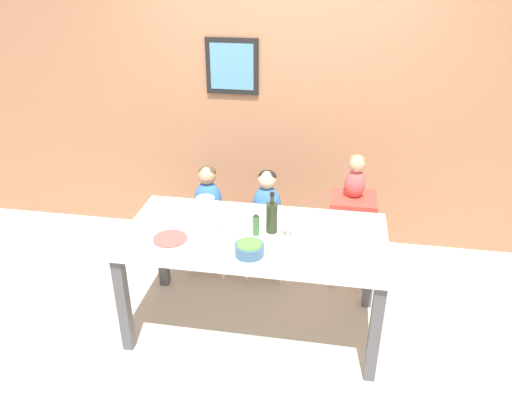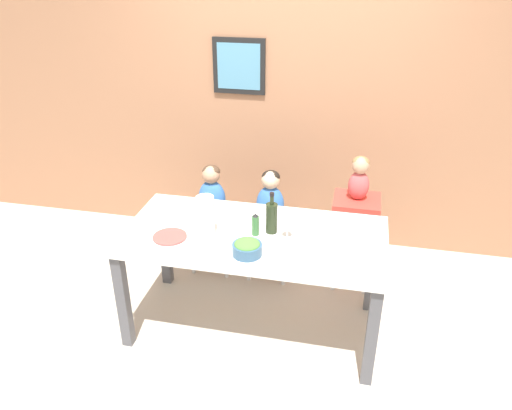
{
  "view_description": "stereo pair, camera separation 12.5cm",
  "coord_description": "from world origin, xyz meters",
  "px_view_note": "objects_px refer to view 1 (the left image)",
  "views": [
    {
      "loc": [
        0.49,
        -2.77,
        2.42
      ],
      "look_at": [
        0.0,
        0.06,
        0.94
      ],
      "focal_mm": 35.0,
      "sensor_mm": 36.0,
      "label": 1
    },
    {
      "loc": [
        0.61,
        -2.75,
        2.42
      ],
      "look_at": [
        0.0,
        0.06,
        0.94
      ],
      "focal_mm": 35.0,
      "sensor_mm": 36.0,
      "label": 2
    }
  ],
  "objects_px": {
    "chair_right_highchair": "(352,217)",
    "wine_glass_near": "(288,220)",
    "wine_bottle": "(272,217)",
    "salad_bowl_large": "(249,248)",
    "dinner_plate_front_left": "(170,239)",
    "paper_towel_roll": "(206,217)",
    "chair_far_center": "(267,231)",
    "dinner_plate_back_right": "(337,225)",
    "person_baby_right": "(356,174)",
    "dinner_plate_back_left": "(194,208)",
    "person_child_left": "(208,193)",
    "person_child_center": "(267,197)",
    "chair_far_left": "(209,226)"
  },
  "relations": [
    {
      "from": "chair_right_highchair",
      "to": "person_child_left",
      "type": "xyz_separation_m",
      "value": [
        -1.14,
        0.0,
        0.12
      ]
    },
    {
      "from": "wine_bottle",
      "to": "salad_bowl_large",
      "type": "distance_m",
      "value": 0.32
    },
    {
      "from": "chair_far_center",
      "to": "wine_glass_near",
      "type": "distance_m",
      "value": 0.89
    },
    {
      "from": "chair_right_highchair",
      "to": "wine_bottle",
      "type": "bearing_deg",
      "value": -130.75
    },
    {
      "from": "paper_towel_roll",
      "to": "dinner_plate_front_left",
      "type": "bearing_deg",
      "value": -160.06
    },
    {
      "from": "chair_right_highchair",
      "to": "dinner_plate_back_right",
      "type": "relative_size",
      "value": 3.44
    },
    {
      "from": "chair_far_left",
      "to": "dinner_plate_back_right",
      "type": "relative_size",
      "value": 2.16
    },
    {
      "from": "wine_glass_near",
      "to": "salad_bowl_large",
      "type": "distance_m",
      "value": 0.32
    },
    {
      "from": "chair_far_left",
      "to": "person_baby_right",
      "type": "distance_m",
      "value": 1.26
    },
    {
      "from": "chair_far_center",
      "to": "paper_towel_roll",
      "type": "height_order",
      "value": "paper_towel_roll"
    },
    {
      "from": "wine_glass_near",
      "to": "dinner_plate_front_left",
      "type": "relative_size",
      "value": 0.86
    },
    {
      "from": "person_child_center",
      "to": "salad_bowl_large",
      "type": "height_order",
      "value": "person_child_center"
    },
    {
      "from": "dinner_plate_back_left",
      "to": "chair_far_left",
      "type": "bearing_deg",
      "value": 90.55
    },
    {
      "from": "chair_far_center",
      "to": "dinner_plate_front_left",
      "type": "relative_size",
      "value": 2.16
    },
    {
      "from": "person_baby_right",
      "to": "wine_glass_near",
      "type": "height_order",
      "value": "person_baby_right"
    },
    {
      "from": "wine_glass_near",
      "to": "salad_bowl_large",
      "type": "relative_size",
      "value": 1.03
    },
    {
      "from": "chair_right_highchair",
      "to": "wine_glass_near",
      "type": "height_order",
      "value": "wine_glass_near"
    },
    {
      "from": "chair_far_left",
      "to": "paper_towel_roll",
      "type": "xyz_separation_m",
      "value": [
        0.2,
        -0.75,
        0.5
      ]
    },
    {
      "from": "person_child_left",
      "to": "person_child_center",
      "type": "distance_m",
      "value": 0.48
    },
    {
      "from": "wine_glass_near",
      "to": "dinner_plate_back_right",
      "type": "distance_m",
      "value": 0.4
    },
    {
      "from": "chair_right_highchair",
      "to": "person_baby_right",
      "type": "xyz_separation_m",
      "value": [
        0.0,
        0.0,
        0.36
      ]
    },
    {
      "from": "chair_far_center",
      "to": "person_child_center",
      "type": "xyz_separation_m",
      "value": [
        -0.0,
        0.0,
        0.3
      ]
    },
    {
      "from": "paper_towel_roll",
      "to": "chair_far_center",
      "type": "bearing_deg",
      "value": 69.64
    },
    {
      "from": "paper_towel_roll",
      "to": "dinner_plate_back_right",
      "type": "bearing_deg",
      "value": 18.64
    },
    {
      "from": "person_baby_right",
      "to": "wine_bottle",
      "type": "distance_m",
      "value": 0.83
    },
    {
      "from": "person_child_left",
      "to": "dinner_plate_front_left",
      "type": "distance_m",
      "value": 0.84
    },
    {
      "from": "dinner_plate_back_right",
      "to": "person_baby_right",
      "type": "bearing_deg",
      "value": 76.4
    },
    {
      "from": "person_child_center",
      "to": "wine_glass_near",
      "type": "bearing_deg",
      "value": -70.86
    },
    {
      "from": "chair_right_highchair",
      "to": "dinner_plate_back_right",
      "type": "height_order",
      "value": "dinner_plate_back_right"
    },
    {
      "from": "wine_glass_near",
      "to": "paper_towel_roll",
      "type": "bearing_deg",
      "value": -173.17
    },
    {
      "from": "wine_glass_near",
      "to": "salad_bowl_large",
      "type": "xyz_separation_m",
      "value": [
        -0.21,
        -0.23,
        -0.09
      ]
    },
    {
      "from": "chair_far_left",
      "to": "chair_right_highchair",
      "type": "height_order",
      "value": "chair_right_highchair"
    },
    {
      "from": "chair_far_center",
      "to": "dinner_plate_back_left",
      "type": "distance_m",
      "value": 0.72
    },
    {
      "from": "salad_bowl_large",
      "to": "dinner_plate_back_left",
      "type": "bearing_deg",
      "value": 134.2
    },
    {
      "from": "wine_bottle",
      "to": "dinner_plate_front_left",
      "type": "relative_size",
      "value": 1.3
    },
    {
      "from": "person_baby_right",
      "to": "wine_glass_near",
      "type": "relative_size",
      "value": 1.77
    },
    {
      "from": "salad_bowl_large",
      "to": "dinner_plate_front_left",
      "type": "xyz_separation_m",
      "value": [
        -0.53,
        0.09,
        -0.04
      ]
    },
    {
      "from": "chair_far_left",
      "to": "person_child_left",
      "type": "xyz_separation_m",
      "value": [
        0.0,
        0.0,
        0.3
      ]
    },
    {
      "from": "salad_bowl_large",
      "to": "dinner_plate_front_left",
      "type": "relative_size",
      "value": 0.84
    },
    {
      "from": "chair_right_highchair",
      "to": "paper_towel_roll",
      "type": "height_order",
      "value": "paper_towel_roll"
    },
    {
      "from": "chair_far_left",
      "to": "chair_right_highchair",
      "type": "relative_size",
      "value": 0.63
    },
    {
      "from": "chair_far_left",
      "to": "paper_towel_roll",
      "type": "distance_m",
      "value": 0.93
    },
    {
      "from": "chair_far_left",
      "to": "person_child_left",
      "type": "distance_m",
      "value": 0.3
    },
    {
      "from": "chair_far_center",
      "to": "person_baby_right",
      "type": "xyz_separation_m",
      "value": [
        0.66,
        0.0,
        0.55
      ]
    },
    {
      "from": "person_baby_right",
      "to": "wine_bottle",
      "type": "xyz_separation_m",
      "value": [
        -0.54,
        -0.62,
        -0.07
      ]
    },
    {
      "from": "wine_glass_near",
      "to": "dinner_plate_back_right",
      "type": "relative_size",
      "value": 0.86
    },
    {
      "from": "person_child_left",
      "to": "salad_bowl_large",
      "type": "distance_m",
      "value": 1.06
    },
    {
      "from": "paper_towel_roll",
      "to": "salad_bowl_large",
      "type": "height_order",
      "value": "paper_towel_roll"
    },
    {
      "from": "paper_towel_roll",
      "to": "dinner_plate_front_left",
      "type": "height_order",
      "value": "paper_towel_roll"
    },
    {
      "from": "chair_far_center",
      "to": "wine_bottle",
      "type": "relative_size",
      "value": 1.66
    }
  ]
}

